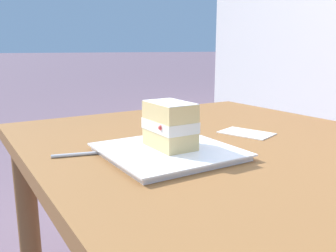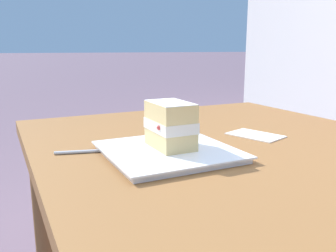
{
  "view_description": "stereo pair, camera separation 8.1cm",
  "coord_description": "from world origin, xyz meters",
  "px_view_note": "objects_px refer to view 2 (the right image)",
  "views": [
    {
      "loc": [
        0.62,
        -0.62,
        0.96
      ],
      "look_at": [
        -0.06,
        -0.2,
        0.79
      ],
      "focal_mm": 38.2,
      "sensor_mm": 36.0,
      "label": 1
    },
    {
      "loc": [
        0.66,
        -0.55,
        0.96
      ],
      "look_at": [
        -0.06,
        -0.2,
        0.79
      ],
      "focal_mm": 38.2,
      "sensor_mm": 36.0,
      "label": 2
    }
  ],
  "objects_px": {
    "cake_slice": "(170,125)",
    "paper_napkin": "(255,135)",
    "dessert_plate": "(168,152)",
    "dessert_fork": "(97,151)",
    "patio_table": "(252,188)"
  },
  "relations": [
    {
      "from": "cake_slice",
      "to": "paper_napkin",
      "type": "relative_size",
      "value": 0.74
    },
    {
      "from": "dessert_plate",
      "to": "dessert_fork",
      "type": "relative_size",
      "value": 1.7
    },
    {
      "from": "cake_slice",
      "to": "dessert_plate",
      "type": "bearing_deg",
      "value": -50.89
    },
    {
      "from": "dessert_fork",
      "to": "cake_slice",
      "type": "bearing_deg",
      "value": 61.07
    },
    {
      "from": "patio_table",
      "to": "dessert_fork",
      "type": "xyz_separation_m",
      "value": [
        -0.15,
        -0.34,
        0.1
      ]
    },
    {
      "from": "cake_slice",
      "to": "paper_napkin",
      "type": "xyz_separation_m",
      "value": [
        -0.05,
        0.3,
        -0.07
      ]
    },
    {
      "from": "patio_table",
      "to": "paper_napkin",
      "type": "xyz_separation_m",
      "value": [
        -0.12,
        0.11,
        0.1
      ]
    },
    {
      "from": "patio_table",
      "to": "dessert_fork",
      "type": "height_order",
      "value": "dessert_fork"
    },
    {
      "from": "dessert_plate",
      "to": "cake_slice",
      "type": "xyz_separation_m",
      "value": [
        -0.01,
        0.01,
        0.06
      ]
    },
    {
      "from": "dessert_fork",
      "to": "paper_napkin",
      "type": "distance_m",
      "value": 0.45
    },
    {
      "from": "dessert_plate",
      "to": "cake_slice",
      "type": "bearing_deg",
      "value": 129.11
    },
    {
      "from": "cake_slice",
      "to": "dessert_fork",
      "type": "xyz_separation_m",
      "value": [
        -0.08,
        -0.15,
        -0.07
      ]
    },
    {
      "from": "patio_table",
      "to": "dessert_plate",
      "type": "xyz_separation_m",
      "value": [
        -0.06,
        -0.2,
        0.1
      ]
    },
    {
      "from": "paper_napkin",
      "to": "dessert_plate",
      "type": "bearing_deg",
      "value": -78.5
    },
    {
      "from": "dessert_plate",
      "to": "cake_slice",
      "type": "height_order",
      "value": "cake_slice"
    }
  ]
}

